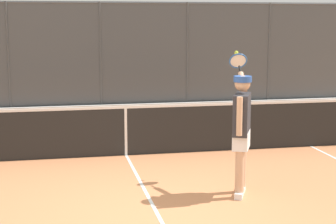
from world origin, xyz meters
TOP-DOWN VIEW (x-y plane):
  - ground_plane at (0.00, 0.00)m, footprint 60.00×60.00m
  - fence_backdrop at (-0.00, -9.79)m, footprint 18.32×1.37m
  - tennis_net at (0.00, -3.51)m, footprint 9.90×0.09m
  - tennis_player at (-1.36, -0.76)m, footprint 0.59×1.42m

SIDE VIEW (x-z plane):
  - ground_plane at x=0.00m, z-range 0.00..0.00m
  - tennis_net at x=0.00m, z-range -0.04..1.03m
  - tennis_player at x=-1.36m, z-range 0.02..2.10m
  - fence_backdrop at x=0.00m, z-range -0.21..2.87m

